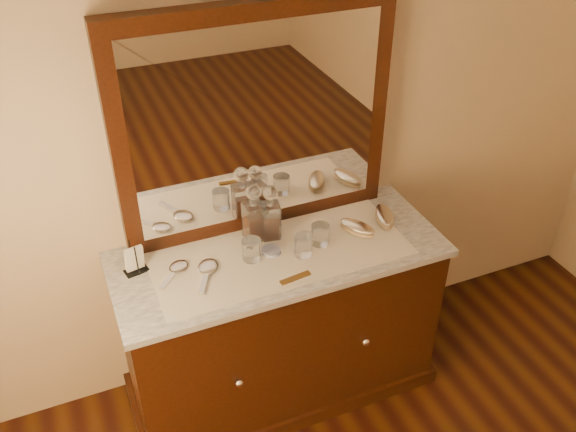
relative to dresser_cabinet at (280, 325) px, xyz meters
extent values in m
plane|color=tan|center=(0.00, 0.29, 0.99)|extent=(4.50, 4.50, 0.00)
cube|color=black|center=(0.00, 0.00, 0.00)|extent=(1.40, 0.55, 0.82)
cube|color=black|center=(0.00, 0.00, -0.37)|extent=(1.46, 0.59, 0.08)
sphere|color=silver|center=(-0.30, -0.28, 0.04)|extent=(0.04, 0.04, 0.04)
sphere|color=silver|center=(0.30, -0.28, 0.04)|extent=(0.04, 0.04, 0.04)
cube|color=white|center=(0.00, 0.00, 0.42)|extent=(1.44, 0.59, 0.03)
cube|color=black|center=(0.00, 0.25, 0.94)|extent=(1.20, 0.08, 1.00)
cube|color=white|center=(0.00, 0.21, 0.94)|extent=(1.06, 0.01, 0.86)
cube|color=white|center=(0.00, -0.02, 0.44)|extent=(1.10, 0.45, 0.00)
cylinder|color=silver|center=(-0.03, 0.00, 0.45)|extent=(0.09, 0.09, 0.01)
cube|color=brown|center=(-0.01, -0.20, 0.45)|extent=(0.14, 0.04, 0.01)
cube|color=black|center=(-0.59, 0.11, 0.44)|extent=(0.10, 0.07, 0.01)
cylinder|color=black|center=(-0.59, 0.08, 0.51)|extent=(0.01, 0.01, 0.14)
cylinder|color=black|center=(-0.60, 0.13, 0.51)|extent=(0.01, 0.01, 0.14)
cube|color=white|center=(-0.59, 0.11, 0.51)|extent=(0.08, 0.05, 0.12)
cube|color=#8E4014|center=(-0.06, 0.13, 0.51)|extent=(0.07, 0.07, 0.12)
cube|color=white|center=(-0.06, 0.13, 0.53)|extent=(0.09, 0.09, 0.18)
cylinder|color=white|center=(-0.06, 0.13, 0.64)|extent=(0.04, 0.04, 0.03)
sphere|color=white|center=(-0.06, 0.13, 0.68)|extent=(0.07, 0.07, 0.07)
cube|color=#8E4014|center=(0.01, 0.11, 0.50)|extent=(0.08, 0.08, 0.12)
cube|color=white|center=(0.01, 0.11, 0.53)|extent=(0.09, 0.09, 0.17)
cylinder|color=white|center=(0.01, 0.11, 0.62)|extent=(0.04, 0.04, 0.03)
sphere|color=white|center=(0.01, 0.11, 0.67)|extent=(0.08, 0.08, 0.06)
ellipsoid|color=tan|center=(0.37, -0.01, 0.46)|extent=(0.15, 0.19, 0.03)
ellipsoid|color=silver|center=(0.37, -0.01, 0.48)|extent=(0.15, 0.19, 0.03)
ellipsoid|color=tan|center=(0.53, 0.02, 0.46)|extent=(0.13, 0.19, 0.03)
ellipsoid|color=silver|center=(0.53, 0.02, 0.48)|extent=(0.13, 0.19, 0.03)
ellipsoid|color=silver|center=(-0.43, 0.05, 0.45)|extent=(0.12, 0.12, 0.02)
cube|color=silver|center=(-0.49, -0.01, 0.45)|extent=(0.10, 0.10, 0.01)
ellipsoid|color=silver|center=(-0.32, 0.00, 0.45)|extent=(0.12, 0.13, 0.02)
cube|color=silver|center=(-0.36, -0.08, 0.45)|extent=(0.08, 0.13, 0.01)
cylinder|color=white|center=(0.19, -0.02, 0.49)|extent=(0.08, 0.08, 0.09)
cylinder|color=white|center=(-0.13, 0.00, 0.49)|extent=(0.08, 0.08, 0.09)
cylinder|color=white|center=(0.09, -0.06, 0.49)|extent=(0.08, 0.08, 0.09)
camera|label=1|loc=(-0.78, -1.95, 2.09)|focal=38.65mm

